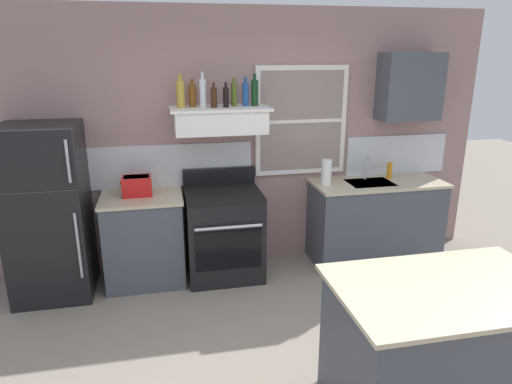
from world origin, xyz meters
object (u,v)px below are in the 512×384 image
refrigerator (48,213)px  dish_soap_bottle (389,170)px  toaster (137,186)px  bottle_blue_liqueur (246,94)px  bottle_champagne_gold_foil (180,94)px  bottle_brown_stout (214,97)px  bottle_dark_green_wine (255,92)px  bottle_balsamic_dark (226,97)px  kitchen_island (441,350)px  bottle_amber_wine (192,95)px  paper_towel_roll (326,172)px  bottle_clear_tall (203,93)px  bottle_olive_oil_square (234,94)px  stove_range (224,233)px

refrigerator → dish_soap_bottle: refrigerator is taller
toaster → bottle_blue_liqueur: 1.39m
bottle_champagne_gold_foil → refrigerator: bearing=-173.1°
bottle_brown_stout → bottle_dark_green_wine: bottle_dark_green_wine is taller
bottle_blue_liqueur → bottle_balsamic_dark: bearing=-163.1°
bottle_dark_green_wine → kitchen_island: 2.81m
toaster → bottle_champagne_gold_foil: (0.47, 0.06, 0.87)m
bottle_brown_stout → bottle_dark_green_wine: size_ratio=0.76×
bottle_amber_wine → kitchen_island: (1.33, -2.34, -1.40)m
bottle_amber_wine → paper_towel_roll: 1.59m
toaster → bottle_blue_liqueur: bottle_blue_liqueur is taller
paper_towel_roll → dish_soap_bottle: paper_towel_roll is taller
refrigerator → paper_towel_roll: 2.76m
bottle_balsamic_dark → bottle_blue_liqueur: (0.20, 0.06, 0.02)m
bottle_clear_tall → bottle_olive_oil_square: bottle_clear_tall is taller
bottle_amber_wine → kitchen_island: size_ratio=0.19×
bottle_blue_liqueur → paper_towel_roll: bearing=-5.6°
refrigerator → bottle_amber_wine: (1.40, 0.18, 1.03)m
refrigerator → bottle_blue_liqueur: size_ratio=5.86×
bottle_dark_green_wine → paper_towel_roll: 1.12m
bottle_clear_tall → bottle_amber_wine: bearing=150.0°
bottle_clear_tall → bottle_blue_liqueur: size_ratio=1.18×
bottle_clear_tall → dish_soap_bottle: 2.22m
bottle_olive_oil_square → dish_soap_bottle: bottle_olive_oil_square is taller
stove_range → paper_towel_roll: size_ratio=4.04×
bottle_amber_wine → kitchen_island: bearing=-60.3°
bottle_champagne_gold_foil → bottle_blue_liqueur: size_ratio=1.11×
bottle_champagne_gold_foil → bottle_olive_oil_square: bottle_champagne_gold_foil is taller
refrigerator → stove_range: 1.69m
toaster → stove_range: (0.83, -0.07, -0.54)m
refrigerator → dish_soap_bottle: 3.54m
bottle_dark_green_wine → kitchen_island: bearing=-72.7°
refrigerator → bottle_champagne_gold_foil: size_ratio=5.28×
bottle_brown_stout → bottle_blue_liqueur: bearing=12.4°
bottle_champagne_gold_foil → bottle_olive_oil_square: size_ratio=1.14×
bottle_brown_stout → bottle_dark_green_wine: 0.43m
bottle_clear_tall → paper_towel_roll: bearing=-2.8°
bottle_champagne_gold_foil → paper_towel_roll: (1.47, -0.09, -0.83)m
bottle_olive_oil_square → toaster: bearing=-176.1°
bottle_dark_green_wine → kitchen_island: size_ratio=0.22×
bottle_olive_oil_square → bottle_blue_liqueur: size_ratio=0.97×
toaster → bottle_blue_liqueur: (1.09, 0.05, 0.85)m
bottle_amber_wine → bottle_dark_green_wine: bottle_dark_green_wine is taller
stove_range → bottle_blue_liqueur: (0.26, 0.12, 1.40)m
toaster → stove_range: bearing=-5.0°
bottle_brown_stout → kitchen_island: 2.86m
bottle_champagne_gold_foil → paper_towel_roll: bottle_champagne_gold_foil is taller
bottle_champagne_gold_foil → bottle_dark_green_wine: bearing=0.3°
bottle_amber_wine → paper_towel_roll: bottle_amber_wine is taller
toaster → dish_soap_bottle: size_ratio=1.65×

